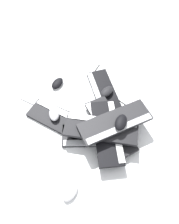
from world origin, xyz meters
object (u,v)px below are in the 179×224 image
at_px(keyboard_3, 110,126).
at_px(mouse_2, 70,192).
at_px(keyboard_2, 105,94).
at_px(mouse_4, 107,92).
at_px(keyboard_0, 60,120).
at_px(keyboard_1, 97,136).
at_px(mouse_1, 121,122).
at_px(keyboard_4, 107,132).
at_px(keyboard_6, 115,122).
at_px(mouse_3, 57,83).
at_px(keyboard_5, 101,129).
at_px(mouse_0, 54,114).

height_order(keyboard_3, mouse_2, keyboard_3).
xyz_separation_m(keyboard_2, mouse_4, (-0.01, 0.00, 0.04)).
xyz_separation_m(keyboard_0, mouse_2, (-0.12, 0.45, 0.01)).
distance_m(mouse_2, mouse_4, 0.71).
relative_size(keyboard_0, keyboard_2, 0.99).
bearing_deg(mouse_4, keyboard_1, -152.14).
bearing_deg(mouse_2, keyboard_2, -165.29).
xyz_separation_m(keyboard_3, mouse_1, (-0.06, 0.04, 0.13)).
bearing_deg(keyboard_4, keyboard_6, -140.42).
height_order(keyboard_3, mouse_3, keyboard_3).
xyz_separation_m(keyboard_2, keyboard_5, (0.02, 0.33, 0.09)).
bearing_deg(keyboard_6, keyboard_2, -77.39).
bearing_deg(mouse_3, keyboard_0, -143.24).
bearing_deg(mouse_1, keyboard_4, -58.86).
bearing_deg(mouse_4, mouse_0, 157.96).
bearing_deg(keyboard_6, mouse_4, -79.91).
bearing_deg(keyboard_6, mouse_3, -41.36).
bearing_deg(keyboard_2, mouse_3, -11.59).
xyz_separation_m(keyboard_2, mouse_3, (0.35, -0.07, 0.01)).
xyz_separation_m(keyboard_1, keyboard_6, (-0.10, -0.04, 0.12)).
distance_m(keyboard_2, mouse_3, 0.36).
relative_size(keyboard_5, keyboard_6, 0.99).
distance_m(keyboard_0, mouse_4, 0.38).
relative_size(mouse_0, mouse_3, 1.00).
distance_m(keyboard_2, mouse_4, 0.04).
height_order(keyboard_4, keyboard_6, keyboard_6).
height_order(keyboard_6, mouse_1, mouse_1).
bearing_deg(keyboard_6, mouse_1, 148.07).
bearing_deg(keyboard_6, mouse_2, 59.23).
relative_size(mouse_2, mouse_4, 1.00).
xyz_separation_m(keyboard_0, mouse_0, (0.04, -0.03, 0.04)).
xyz_separation_m(mouse_2, mouse_4, (-0.18, -0.68, 0.03)).
xyz_separation_m(keyboard_5, mouse_2, (0.15, 0.36, -0.08)).
distance_m(mouse_0, mouse_2, 0.50).
relative_size(keyboard_3, mouse_3, 4.15).
distance_m(keyboard_1, keyboard_3, 0.10).
bearing_deg(keyboard_2, mouse_4, 165.98).
distance_m(keyboard_4, keyboard_6, 0.08).
height_order(keyboard_2, keyboard_5, keyboard_5).
bearing_deg(keyboard_0, keyboard_6, 170.47).
height_order(keyboard_0, keyboard_3, keyboard_3).
relative_size(mouse_1, mouse_4, 1.00).
relative_size(keyboard_1, mouse_4, 4.10).
distance_m(mouse_2, mouse_3, 0.78).
bearing_deg(keyboard_4, keyboard_5, -4.02).
height_order(keyboard_3, mouse_4, mouse_4).
xyz_separation_m(keyboard_1, keyboard_4, (-0.06, -0.00, 0.06)).
bearing_deg(mouse_2, mouse_1, 173.39).
bearing_deg(keyboard_3, mouse_1, 144.94).
distance_m(mouse_0, mouse_4, 0.40).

